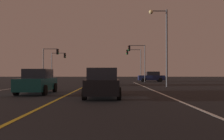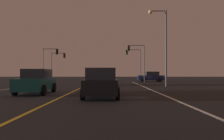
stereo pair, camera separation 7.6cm
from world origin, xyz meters
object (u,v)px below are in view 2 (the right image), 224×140
Objects in this scene: car_ahead_far at (107,78)px; car_crossing_side at (151,77)px; street_lamp_right_far at (162,38)px; car_lead_same_lane at (101,83)px; car_oncoming at (36,82)px; traffic_light_near_left at (50,57)px; traffic_light_far_left at (58,60)px; traffic_light_near_right at (137,55)px; traffic_light_far_right at (134,58)px.

car_ahead_far and car_crossing_side have the same top height.
car_lead_same_lane is at bearing 62.81° from street_lamp_right_far.
car_lead_same_lane is (-0.03, -14.70, 0.00)m from car_ahead_far.
car_ahead_far is 12.81m from car_oncoming.
car_oncoming is (-11.75, -23.79, 0.00)m from car_crossing_side.
traffic_light_near_left is at bearing 3.73° from car_crossing_side.
car_crossing_side is at bearing 3.73° from traffic_light_near_left.
street_lamp_right_far is (15.19, -19.61, 1.24)m from traffic_light_far_left.
car_lead_same_lane is at bearing -73.20° from traffic_light_far_left.
traffic_light_near_left is at bearing 0.00° from traffic_light_near_right.
car_ahead_far is at bearing 74.26° from traffic_light_far_right.
car_oncoming is 24.77m from traffic_light_near_right.
traffic_light_near_right is at bearing -85.08° from street_lamp_right_far.
traffic_light_near_right is 1.10× the size of traffic_light_near_left.
traffic_light_near_right reaches higher than car_oncoming.
traffic_light_near_right is 1.03× the size of traffic_light_far_right.
traffic_light_near_left is at bearing 21.37° from traffic_light_far_right.
car_oncoming is at bearing 58.98° from car_lead_same_lane.
traffic_light_far_left is (-16.50, 4.42, 3.04)m from car_crossing_side.
traffic_light_far_right is at bearing 161.90° from car_oncoming.
traffic_light_far_right reaches higher than car_crossing_side.
traffic_light_near_left is 15.09m from traffic_light_far_right.
traffic_light_far_left is 24.84m from street_lamp_right_far.
car_oncoming is 0.83× the size of traffic_light_far_left.
traffic_light_far_left is at bearing -170.44° from car_oncoming.
traffic_light_near_right is at bearing 23.16° from car_crossing_side.
traffic_light_far_right is at bearing -89.98° from traffic_light_near_right.
traffic_light_near_right is 5.50m from traffic_light_far_right.
street_lamp_right_far is at bearing -119.96° from car_ahead_far.
traffic_light_near_right reaches higher than traffic_light_near_left.
traffic_light_far_left is at bearing 16.80° from car_lead_same_lane.
traffic_light_far_right is (4.62, 30.97, 3.47)m from car_lead_same_lane.
traffic_light_far_right reaches higher than car_oncoming.
traffic_light_near_left is 0.67× the size of street_lamp_right_far.
street_lamp_right_far reaches higher than traffic_light_far_right.
street_lamp_right_far is (1.22, -19.61, 0.81)m from traffic_light_far_right.
street_lamp_right_far reaches higher than traffic_light_far_left.
car_crossing_side is 26.53m from car_oncoming.
street_lamp_right_far is at bearing 94.92° from traffic_light_near_right.
car_oncoming is 0.72× the size of traffic_light_near_right.
traffic_light_near_left is (-16.58, -1.08, 3.19)m from car_crossing_side.
street_lamp_right_far is at bearing 129.46° from car_oncoming.
car_crossing_side is at bearing 119.76° from traffic_light_far_right.
street_lamp_right_far reaches higher than traffic_light_near_left.
traffic_light_far_left reaches higher than car_ahead_far.
traffic_light_far_right reaches higher than traffic_light_near_left.
traffic_light_far_left reaches higher than car_crossing_side.
traffic_light_near_left is 1.04× the size of traffic_light_far_left.
car_crossing_side is (7.11, 11.85, 0.00)m from car_ahead_far.
traffic_light_near_left is at bearing -90.84° from traffic_light_far_left.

